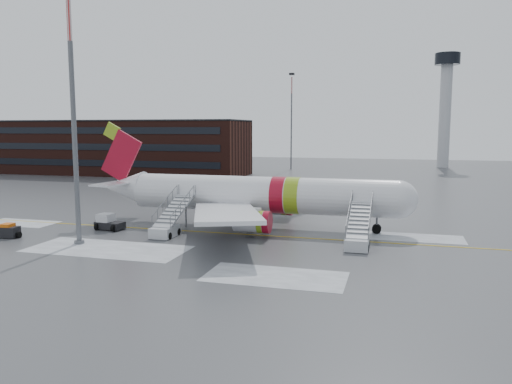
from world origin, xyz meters
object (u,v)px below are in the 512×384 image
(airliner, at_px, (253,195))
(airstair_aft, at_px, (168,225))
(pushback_tug, at_px, (108,223))
(airstair_fwd, at_px, (358,235))
(light_mast_near, at_px, (73,112))
(baggage_tractor, at_px, (8,232))

(airliner, height_order, airstair_aft, airliner)
(airstair_aft, relative_size, pushback_tug, 2.54)
(airstair_fwd, relative_size, light_mast_near, 0.34)
(airstair_fwd, xyz_separation_m, baggage_tractor, (-32.76, -5.13, -0.48))
(airliner, height_order, airstair_fwd, airliner)
(pushback_tug, xyz_separation_m, baggage_tractor, (-7.20, -6.03, -0.15))
(airliner, xyz_separation_m, baggage_tractor, (-21.16, -11.67, -2.84))
(airstair_fwd, bearing_deg, pushback_tug, 177.99)
(pushback_tug, relative_size, baggage_tractor, 1.13)
(airliner, xyz_separation_m, airstair_aft, (-6.70, -6.54, -2.35))
(baggage_tractor, bearing_deg, airliner, 28.87)
(pushback_tug, relative_size, light_mast_near, 0.13)
(airstair_fwd, xyz_separation_m, airstair_aft, (-18.30, 0.00, 0.00))
(baggage_tractor, relative_size, light_mast_near, 0.12)
(airstair_fwd, height_order, light_mast_near, light_mast_near)
(airstair_fwd, relative_size, pushback_tug, 2.54)
(airstair_aft, distance_m, light_mast_near, 13.63)
(airliner, distance_m, baggage_tractor, 24.33)
(airstair_fwd, bearing_deg, light_mast_near, -167.34)
(airstair_aft, xyz_separation_m, light_mast_near, (-6.27, -5.52, 10.77))
(baggage_tractor, bearing_deg, light_mast_near, -2.69)
(airliner, bearing_deg, airstair_fwd, -29.40)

